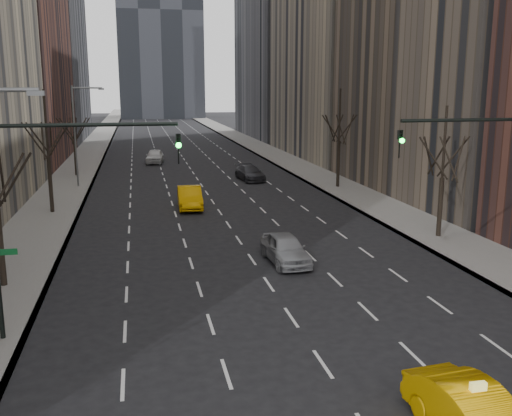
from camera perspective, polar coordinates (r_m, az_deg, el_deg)
sidewalk_left at (r=79.43m, az=-16.45°, el=5.06°), size 4.50×320.00×0.15m
sidewalk_right at (r=81.18m, az=1.12°, el=5.68°), size 4.50×320.00×0.15m
tree_lw_c at (r=43.40m, az=-20.04°, el=4.68°), size 3.36×3.50×8.74m
tree_lw_d at (r=61.22m, az=-17.69°, el=6.33°), size 3.36×3.50×7.36m
tree_rw_b at (r=35.81m, az=18.11°, el=2.88°), size 3.36×3.50×7.82m
tree_rw_c at (r=52.03m, az=8.28°, el=6.38°), size 3.36×3.50×8.74m
traffic_mast_left at (r=21.22m, az=-20.72°, el=1.61°), size 6.69×0.39×8.00m
traffic_mast_right at (r=25.68m, az=23.75°, el=3.06°), size 6.69×0.39×8.00m
streetlight_far at (r=54.00m, az=-17.32°, el=7.86°), size 2.83×0.22×9.00m
silver_sedan_ahead at (r=29.87m, az=2.96°, el=-4.07°), size 2.04×4.59×1.54m
far_taxi at (r=43.51m, az=-6.65°, el=1.06°), size 1.92×5.07×1.65m
far_suv_grey at (r=56.32m, az=-0.62°, el=3.53°), size 2.58×5.17×1.44m
far_car_white at (r=70.11m, az=-10.09°, el=5.12°), size 2.49×5.10×1.67m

